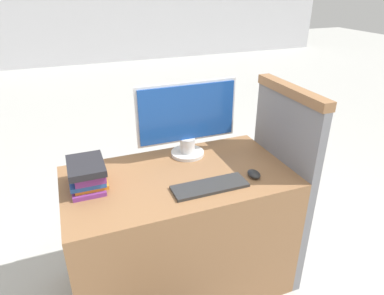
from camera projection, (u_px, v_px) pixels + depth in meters
name	position (u px, v px, depth m)	size (l,w,h in m)	color
desk	(180.00, 232.00, 1.99)	(1.20, 0.67, 0.76)	#8C603D
carrel_divider	(280.00, 182.00, 2.05)	(0.07, 0.57, 1.20)	slate
monitor	(187.00, 119.00, 1.94)	(0.59, 0.20, 0.44)	silver
keyboard	(210.00, 186.00, 1.71)	(0.38, 0.13, 0.02)	#2D2D2D
mouse	(254.00, 174.00, 1.80)	(0.06, 0.09, 0.03)	#262626
book_stack	(87.00, 174.00, 1.69)	(0.18, 0.26, 0.14)	#7A3384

